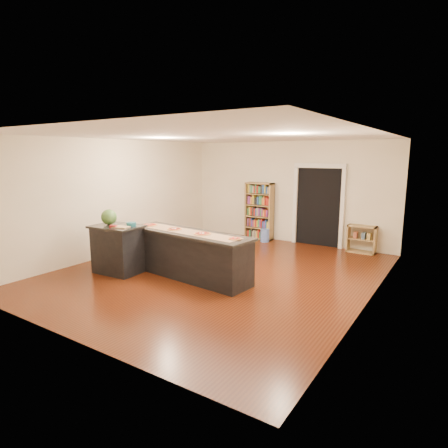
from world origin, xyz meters
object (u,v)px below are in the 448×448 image
Objects in this scene: low_shelf at (362,239)px; watermelon at (109,217)px; waste_bin at (265,235)px; kitchen_island at (189,254)px; side_counter at (118,249)px; bookshelf at (259,211)px.

low_shelf is 6.10m from watermelon.
kitchen_island is at bearing -87.87° from waste_bin.
waste_bin is at bearing 69.54° from side_counter.
kitchen_island is at bearing -122.36° from low_shelf.
low_shelf is at bearing 5.31° from waste_bin.
watermelon reaches higher than side_counter.
low_shelf is 2.60m from waste_bin.
side_counter is 0.69m from watermelon.
kitchen_island is 8.75× the size of watermelon.
kitchen_island is 1.70× the size of bookshelf.
kitchen_island is 7.66× the size of waste_bin.
kitchen_island is at bearing 18.47° from side_counter.
side_counter reaches higher than low_shelf.
waste_bin is (0.32, -0.24, -0.64)m from bookshelf.
low_shelf is (2.91, -0.00, -0.48)m from bookshelf.
bookshelf is 0.76m from waste_bin.
kitchen_island reaches higher than waste_bin.
bookshelf is at bearing 74.33° from side_counter.
waste_bin is at bearing -174.69° from low_shelf.
side_counter reaches higher than waste_bin.
waste_bin is (-0.14, 3.63, -0.28)m from kitchen_island.
watermelon reaches higher than waste_bin.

